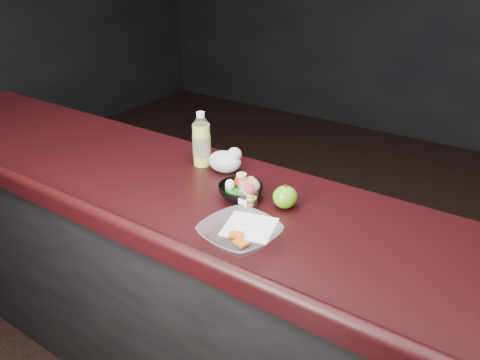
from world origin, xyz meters
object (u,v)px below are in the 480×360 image
at_px(green_apple, 285,197).
at_px(takeout_bowl, 240,234).
at_px(fruit_cup, 249,193).
at_px(snack_bowl, 240,190).
at_px(lemonade_bottle, 202,143).

xyz_separation_m(green_apple, takeout_bowl, (-0.01, -0.27, -0.01)).
bearing_deg(green_apple, fruit_cup, -144.61).
distance_m(snack_bowl, takeout_bowl, 0.29).
height_order(fruit_cup, snack_bowl, fruit_cup).
height_order(lemonade_bottle, green_apple, lemonade_bottle).
height_order(green_apple, takeout_bowl, green_apple).
bearing_deg(lemonade_bottle, snack_bowl, -26.50).
distance_m(fruit_cup, takeout_bowl, 0.22).
relative_size(lemonade_bottle, takeout_bowl, 0.85).
distance_m(green_apple, takeout_bowl, 0.27).
xyz_separation_m(fruit_cup, takeout_bowl, (0.10, -0.20, -0.03)).
distance_m(fruit_cup, green_apple, 0.13).
bearing_deg(snack_bowl, takeout_bowl, -55.82).
distance_m(lemonade_bottle, fruit_cup, 0.41).
relative_size(lemonade_bottle, green_apple, 2.54).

